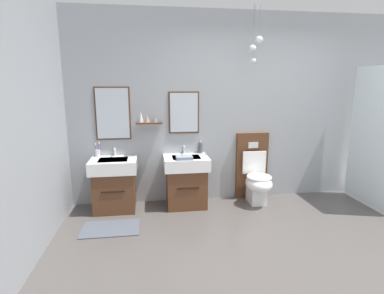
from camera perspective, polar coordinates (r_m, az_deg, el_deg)
The scene contains 11 objects.
ground_plane at distance 3.42m, azimuth 20.56°, elevation -19.87°, with size 6.68×4.93×0.10m, color #4C4744.
wall_back at distance 4.59m, azimuth 10.87°, elevation 7.24°, with size 5.48×0.44×2.71m.
bath_mat at distance 3.87m, azimuth -15.12°, elevation -14.65°, with size 0.68×0.44×0.01m, color #474C56.
vanity_sink_left at distance 4.29m, azimuth -14.43°, elevation -6.61°, with size 0.62×0.51×0.72m.
tap_on_left_sink at distance 4.37m, azimuth -14.44°, elevation -0.72°, with size 0.03×0.13×0.11m.
vanity_sink_right at distance 4.29m, azimuth -1.15°, elevation -6.23°, with size 0.62×0.51×0.72m.
tap_on_right_sink at distance 4.37m, azimuth -1.47°, elevation -0.35°, with size 0.03×0.13×0.11m.
toilet at distance 4.54m, azimuth 11.86°, elevation -5.48°, with size 0.48×0.63×1.00m.
toothbrush_cup at distance 4.39m, azimuth -17.43°, elevation -1.05°, with size 0.07×0.07×0.21m.
soap_dispenser at distance 4.40m, azimuth 1.63°, elevation -0.14°, with size 0.06×0.06×0.19m.
folded_hand_towel at distance 4.04m, azimuth -1.46°, elevation -2.06°, with size 0.22×0.16×0.04m, color gray.
Camera 1 is at (-1.50, -2.52, 1.70)m, focal length 28.18 mm.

